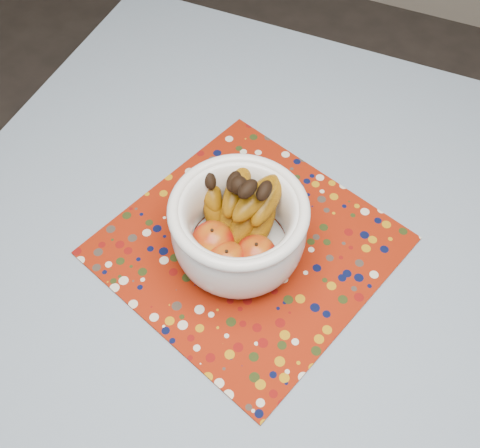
# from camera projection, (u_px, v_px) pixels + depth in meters

# --- Properties ---
(table) EXTENTS (1.20, 1.20, 0.75)m
(table) POSITION_uv_depth(u_px,v_px,m) (287.00, 333.00, 0.95)
(table) COLOR brown
(table) RESTS_ON ground
(tablecloth) EXTENTS (1.32, 1.32, 0.01)m
(tablecloth) POSITION_uv_depth(u_px,v_px,m) (290.00, 312.00, 0.89)
(tablecloth) COLOR slate
(tablecloth) RESTS_ON table
(placemat) EXTENTS (0.53, 0.53, 0.00)m
(placemat) POSITION_uv_depth(u_px,v_px,m) (248.00, 246.00, 0.95)
(placemat) COLOR maroon
(placemat) RESTS_ON tablecloth
(fruit_bowl) EXTENTS (0.24, 0.22, 0.17)m
(fruit_bowl) POSITION_uv_depth(u_px,v_px,m) (238.00, 223.00, 0.88)
(fruit_bowl) COLOR white
(fruit_bowl) RESTS_ON placemat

